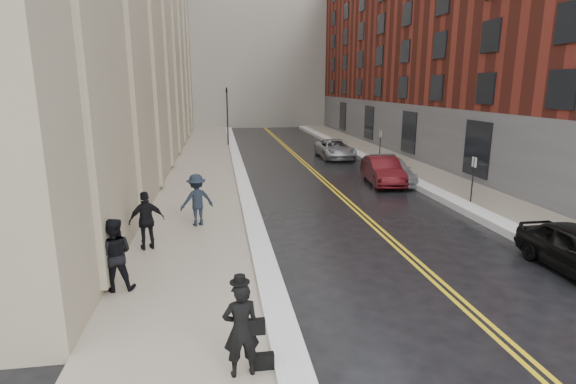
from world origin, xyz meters
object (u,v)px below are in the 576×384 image
object	(u,v)px
car_silver_near	(392,171)
pedestrian_a	(114,255)
car_maroon	(383,171)
pedestrian_c	(147,221)
pedestrian_main	(241,329)
car_silver_far	(335,149)
pedestrian_b	(197,200)

from	to	relation	value
car_silver_near	pedestrian_a	size ratio (longest dim) A/B	2.38
car_maroon	pedestrian_c	distance (m)	14.48
pedestrian_main	car_silver_near	bearing A→B (deg)	-127.20
car_silver_far	pedestrian_b	xyz separation A→B (m)	(-9.54, -15.91, 0.44)
car_silver_near	pedestrian_b	bearing A→B (deg)	-140.90
car_silver_far	pedestrian_main	xyz separation A→B (m)	(-8.36, -25.34, 0.37)
car_maroon	car_silver_near	distance (m)	0.78
car_silver_near	pedestrian_a	world-z (taller)	pedestrian_a
pedestrian_a	pedestrian_c	world-z (taller)	pedestrian_a
car_silver_near	car_silver_far	world-z (taller)	car_silver_far
pedestrian_c	pedestrian_a	bearing A→B (deg)	64.02
pedestrian_c	car_maroon	bearing A→B (deg)	-160.52
car_maroon	car_silver_near	bearing A→B (deg)	34.24
car_silver_far	pedestrian_b	distance (m)	18.55
pedestrian_a	pedestrian_c	xyz separation A→B (m)	(0.37, 3.00, -0.01)
pedestrian_b	pedestrian_c	bearing A→B (deg)	37.09
car_silver_near	pedestrian_a	distance (m)	17.51
car_maroon	car_silver_far	bearing A→B (deg)	98.10
car_maroon	pedestrian_a	size ratio (longest dim) A/B	2.36
car_silver_far	pedestrian_b	bearing A→B (deg)	-120.99
car_silver_near	pedestrian_main	xyz separation A→B (m)	(-9.36, -16.41, 0.40)
car_maroon	pedestrian_b	xyz separation A→B (m)	(-9.85, -6.61, 0.39)
pedestrian_c	car_silver_near	bearing A→B (deg)	-161.04
car_silver_far	pedestrian_c	distance (m)	21.36
car_silver_near	pedestrian_c	world-z (taller)	pedestrian_c
car_silver_far	pedestrian_b	world-z (taller)	pedestrian_b
pedestrian_a	pedestrian_b	bearing A→B (deg)	-112.77
car_maroon	car_silver_near	xyz separation A→B (m)	(0.69, 0.37, -0.08)
pedestrian_main	pedestrian_a	distance (m)	5.07
car_silver_near	car_maroon	bearing A→B (deg)	-146.35
car_maroon	pedestrian_b	world-z (taller)	pedestrian_b
pedestrian_a	pedestrian_c	size ratio (longest dim) A/B	1.01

